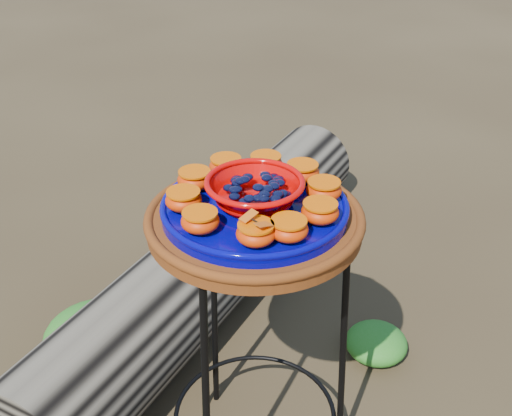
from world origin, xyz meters
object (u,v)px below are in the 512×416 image
terracotta_saucer (255,222)px  cobalt_plate (255,209)px  plant_stand (255,354)px  driftwood_log (213,260)px  red_bowl (255,193)px

terracotta_saucer → cobalt_plate: cobalt_plate is taller
plant_stand → driftwood_log: 0.69m
cobalt_plate → driftwood_log: (0.21, 0.63, -0.59)m
cobalt_plate → driftwood_log: 0.89m
red_bowl → driftwood_log: 0.91m
red_bowl → driftwood_log: (0.21, 0.63, -0.63)m
terracotta_saucer → driftwood_log: bearing=71.9°
cobalt_plate → driftwood_log: size_ratio=0.22×
cobalt_plate → red_bowl: bearing=0.0°
red_bowl → driftwood_log: bearing=71.9°
plant_stand → cobalt_plate: size_ratio=1.85×
terracotta_saucer → red_bowl: 0.07m
plant_stand → terracotta_saucer: size_ratio=1.58×
plant_stand → red_bowl: (0.00, 0.00, 0.44)m
plant_stand → cobalt_plate: (0.00, 0.00, 0.40)m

